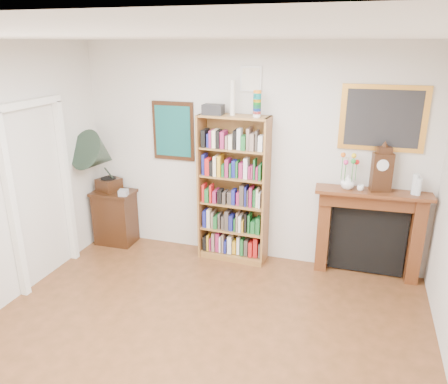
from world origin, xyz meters
The scene contains 15 objects.
room centered at (0.00, 0.00, 1.40)m, with size 4.51×5.01×2.81m.
door_casing centered at (-2.21, 1.20, 1.26)m, with size 0.08×1.02×2.17m.
teal_poster centered at (-1.05, 2.48, 1.65)m, with size 0.58×0.04×0.78m.
small_picture centered at (0.00, 2.48, 2.35)m, with size 0.26×0.04×0.30m.
gilt_painting centered at (1.55, 2.48, 1.95)m, with size 0.95×0.04×0.75m.
bookshelf centered at (-0.17, 2.32, 1.08)m, with size 0.90×0.35×2.22m.
side_cabinet centered at (-1.91, 2.27, 0.39)m, with size 0.57×0.42×0.78m, color black.
fireplace centered at (1.54, 2.40, 0.66)m, with size 1.34×0.39×1.12m.
gramophone centered at (-1.99, 2.15, 1.30)m, with size 0.74×0.83×0.91m.
cd_stack centered at (-1.69, 2.17, 0.82)m, with size 0.12×0.12×0.08m, color #B0B0BD.
mantel_clock centered at (1.60, 2.36, 1.38)m, with size 0.25×0.18×0.53m.
flower_vase centered at (1.24, 2.33, 1.21)m, with size 0.16×0.16×0.17m, color white.
teacup centered at (1.39, 2.31, 1.15)m, with size 0.08×0.08×0.07m, color white.
bottle_left centered at (1.97, 2.36, 1.24)m, with size 0.07×0.07×0.24m, color silver.
bottle_right centered at (2.01, 2.34, 1.22)m, with size 0.06×0.06×0.20m, color silver.
Camera 1 is at (1.32, -2.78, 2.78)m, focal length 35.00 mm.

